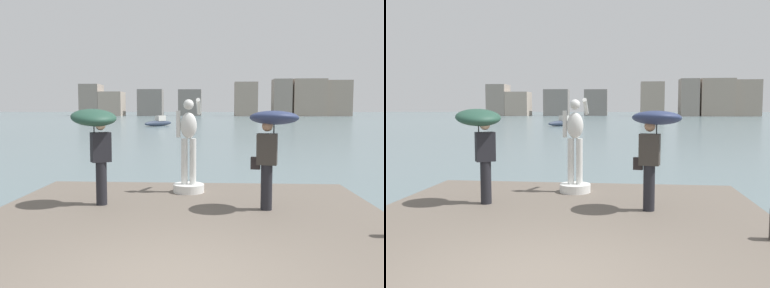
{
  "view_description": "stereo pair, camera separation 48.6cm",
  "coord_description": "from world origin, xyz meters",
  "views": [
    {
      "loc": [
        0.54,
        -4.39,
        2.37
      ],
      "look_at": [
        0.0,
        4.96,
        1.55
      ],
      "focal_mm": 38.68,
      "sensor_mm": 36.0,
      "label": 1
    },
    {
      "loc": [
        1.03,
        -4.35,
        2.37
      ],
      "look_at": [
        0.0,
        4.96,
        1.55
      ],
      "focal_mm": 38.68,
      "sensor_mm": 36.0,
      "label": 2
    }
  ],
  "objects": [
    {
      "name": "ground_plane",
      "position": [
        0.0,
        40.0,
        0.0
      ],
      "size": [
        400.0,
        400.0,
        0.0
      ],
      "primitive_type": "plane",
      "color": "slate"
    },
    {
      "name": "pier",
      "position": [
        0.0,
        1.68,
        0.2
      ],
      "size": [
        7.49,
        9.36,
        0.4
      ],
      "primitive_type": "cube",
      "color": "#60564C",
      "rests_on": "ground"
    },
    {
      "name": "statue_white_figure",
      "position": [
        -0.09,
        5.17,
        1.21
      ],
      "size": [
        0.73,
        0.92,
        2.2
      ],
      "color": "silver",
      "rests_on": "pier"
    },
    {
      "name": "onlooker_left",
      "position": [
        -1.86,
        3.77,
        1.93
      ],
      "size": [
        1.26,
        1.27,
        2.01
      ],
      "color": "black",
      "rests_on": "pier"
    },
    {
      "name": "onlooker_right",
      "position": [
        1.61,
        3.57,
        1.9
      ],
      "size": [
        1.12,
        1.13,
        1.95
      ],
      "color": "black",
      "rests_on": "pier"
    },
    {
      "name": "boat_near",
      "position": [
        -6.94,
        49.24,
        0.46
      ],
      "size": [
        3.59,
        5.03,
        1.35
      ],
      "color": "#2D384C",
      "rests_on": "ground"
    },
    {
      "name": "distant_skyline",
      "position": [
        7.1,
        118.25,
        4.77
      ],
      "size": [
        78.59,
        10.91,
        10.64
      ],
      "color": "gray",
      "rests_on": "ground"
    }
  ]
}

